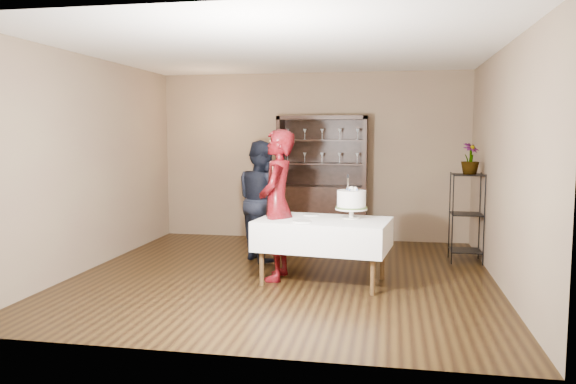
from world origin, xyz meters
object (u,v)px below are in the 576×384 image
(woman, at_px, (277,205))
(cake, at_px, (351,201))
(plant_etagere, at_px, (466,214))
(potted_plant, at_px, (470,159))
(china_hutch, at_px, (322,200))
(cake_table, at_px, (323,234))
(man, at_px, (262,200))

(woman, distance_m, cake, 0.88)
(cake, bearing_deg, plant_etagere, 41.54)
(woman, relative_size, potted_plant, 4.26)
(china_hutch, xyz_separation_m, cake, (0.62, -2.34, 0.28))
(cake_table, bearing_deg, man, 133.08)
(man, bearing_deg, china_hutch, -63.85)
(plant_etagere, distance_m, cake, 1.97)
(man, relative_size, potted_plant, 3.93)
(cake, bearing_deg, cake_table, -158.75)
(china_hutch, distance_m, potted_plant, 2.48)
(man, height_order, cake, man)
(cake_table, height_order, woman, woman)
(cake_table, relative_size, woman, 0.90)
(woman, bearing_deg, man, -157.18)
(man, bearing_deg, cake_table, -176.38)
(plant_etagere, height_order, potted_plant, potted_plant)
(china_hutch, xyz_separation_m, cake_table, (0.32, -2.46, -0.10))
(cake, bearing_deg, woman, -176.18)
(woman, height_order, potted_plant, woman)
(cake_table, distance_m, woman, 0.65)
(china_hutch, height_order, cake_table, china_hutch)
(plant_etagere, xyz_separation_m, man, (-2.73, -0.38, 0.17))
(cake, height_order, potted_plant, potted_plant)
(plant_etagere, distance_m, potted_plant, 0.75)
(plant_etagere, xyz_separation_m, cake_table, (-1.76, -1.41, -0.08))
(plant_etagere, xyz_separation_m, woman, (-2.33, -1.35, 0.24))
(cake_table, xyz_separation_m, man, (-0.96, 1.03, 0.25))
(woman, relative_size, man, 1.08)
(woman, height_order, man, woman)
(man, height_order, potted_plant, man)
(cake_table, relative_size, cake, 3.09)
(plant_etagere, relative_size, potted_plant, 2.88)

